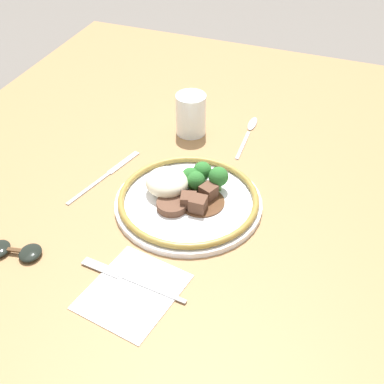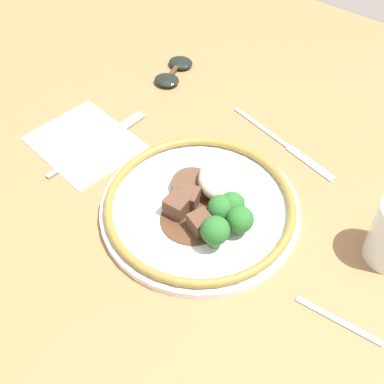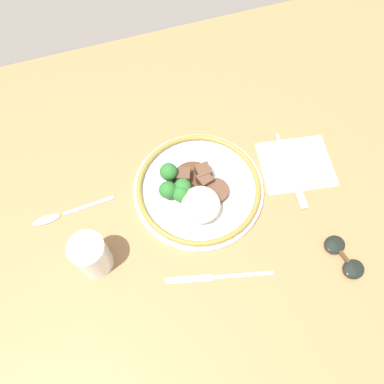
{
  "view_description": "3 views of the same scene",
  "coord_description": "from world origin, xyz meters",
  "views": [
    {
      "loc": [
        -0.71,
        -0.33,
        0.68
      ],
      "look_at": [
        -0.03,
        -0.07,
        0.08
      ],
      "focal_mm": 50.0,
      "sensor_mm": 36.0,
      "label": 1
    },
    {
      "loc": [
        0.25,
        -0.43,
        0.6
      ],
      "look_at": [
        -0.03,
        -0.05,
        0.06
      ],
      "focal_mm": 50.0,
      "sensor_mm": 36.0,
      "label": 2
    },
    {
      "loc": [
        0.11,
        0.28,
        0.74
      ],
      "look_at": [
        0.0,
        -0.04,
        0.07
      ],
      "focal_mm": 35.0,
      "sensor_mm": 36.0,
      "label": 3
    }
  ],
  "objects": [
    {
      "name": "fork",
      "position": [
        -0.22,
        -0.02,
        0.04
      ],
      "size": [
        0.03,
        0.19,
        0.0
      ],
      "rotation": [
        0.0,
        0.0,
        1.46
      ],
      "color": "#ADADB2",
      "rests_on": "napkin"
    },
    {
      "name": "plate",
      "position": [
        -0.01,
        -0.05,
        0.05
      ],
      "size": [
        0.27,
        0.27,
        0.06
      ],
      "color": "white",
      "rests_on": "dining_table"
    },
    {
      "name": "sunglasses",
      "position": [
        -0.23,
        0.17,
        0.04
      ],
      "size": [
        0.06,
        0.1,
        0.01
      ],
      "rotation": [
        0.0,
        0.0,
        0.2
      ],
      "color": "black",
      "rests_on": "dining_table"
    },
    {
      "name": "napkin",
      "position": [
        -0.24,
        -0.05,
        0.04
      ],
      "size": [
        0.17,
        0.15,
        0.0
      ],
      "color": "white",
      "rests_on": "dining_table"
    },
    {
      "name": "dining_table",
      "position": [
        0.0,
        0.0,
        0.02
      ],
      "size": [
        1.42,
        1.09,
        0.03
      ],
      "color": "olive",
      "rests_on": "ground"
    },
    {
      "name": "ground_plane",
      "position": [
        0.0,
        0.0,
        0.0
      ],
      "size": [
        8.0,
        8.0,
        0.0
      ],
      "primitive_type": "plane",
      "color": "#5B5651"
    },
    {
      "name": "knife",
      "position": [
        0.01,
        0.13,
        0.04
      ],
      "size": [
        0.2,
        0.06,
        0.0
      ],
      "rotation": [
        0.0,
        0.0,
        -0.24
      ],
      "color": "#ADADB2",
      "rests_on": "dining_table"
    }
  ]
}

